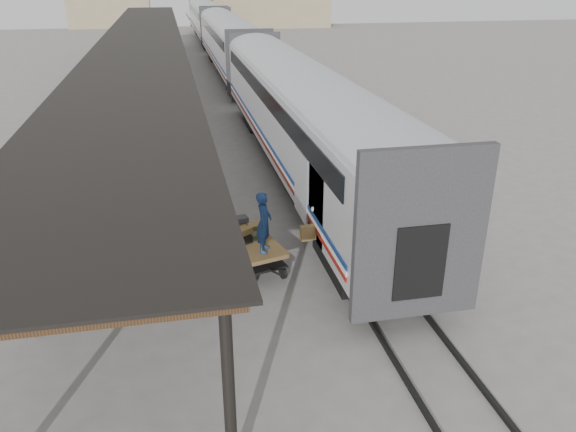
# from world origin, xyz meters

# --- Properties ---
(ground) EXTENTS (160.00, 160.00, 0.00)m
(ground) POSITION_xyz_m (0.00, 0.00, 0.00)
(ground) COLOR slate
(ground) RESTS_ON ground
(train) EXTENTS (3.45, 76.01, 4.01)m
(train) POSITION_xyz_m (3.19, 33.79, 2.69)
(train) COLOR silver
(train) RESTS_ON ground
(canopy) EXTENTS (4.90, 64.30, 4.15)m
(canopy) POSITION_xyz_m (-3.40, 24.00, 4.00)
(canopy) COLOR #422B19
(canopy) RESTS_ON ground
(rails) EXTENTS (1.54, 150.00, 0.12)m
(rails) POSITION_xyz_m (3.20, 34.00, 0.06)
(rails) COLOR black
(rails) RESTS_ON ground
(building_left) EXTENTS (12.00, 8.00, 6.00)m
(building_left) POSITION_xyz_m (-10.00, 82.00, 3.00)
(building_left) COLOR tan
(building_left) RESTS_ON ground
(baggage_cart) EXTENTS (1.83, 2.64, 0.86)m
(baggage_cart) POSITION_xyz_m (0.06, 0.22, 0.65)
(baggage_cart) COLOR brown
(baggage_cart) RESTS_ON ground
(suitcase_stack) EXTENTS (1.24, 1.30, 0.58)m
(suitcase_stack) POSITION_xyz_m (-0.16, 0.57, 1.05)
(suitcase_stack) COLOR #39393C
(suitcase_stack) RESTS_ON baggage_cart
(luggage_tug) EXTENTS (0.97, 1.55, 1.36)m
(luggage_tug) POSITION_xyz_m (-1.47, 20.21, 0.62)
(luggage_tug) COLOR maroon
(luggage_tug) RESTS_ON ground
(porter) EXTENTS (0.60, 0.73, 1.71)m
(porter) POSITION_xyz_m (0.31, -0.43, 1.72)
(porter) COLOR navy
(porter) RESTS_ON baggage_cart
(pedestrian) EXTENTS (1.16, 0.49, 1.96)m
(pedestrian) POSITION_xyz_m (-1.58, 13.37, 0.98)
(pedestrian) COLOR black
(pedestrian) RESTS_ON ground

